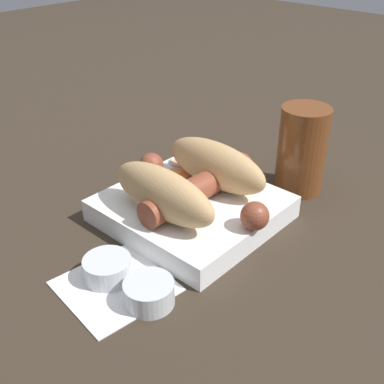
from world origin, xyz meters
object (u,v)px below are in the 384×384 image
object	(u,v)px
food_tray	(192,209)
drink_glass	(302,150)
condiment_cup_near	(108,270)
sausage	(199,188)
condiment_cup_far	(149,294)
bread_roll	(191,178)

from	to	relation	value
food_tray	drink_glass	distance (m)	0.18
food_tray	condiment_cup_near	bearing A→B (deg)	94.31
food_tray	drink_glass	world-z (taller)	drink_glass
sausage	condiment_cup_far	distance (m)	0.17
food_tray	drink_glass	bearing A→B (deg)	-110.69
bread_roll	condiment_cup_far	size ratio (longest dim) A/B	3.04
sausage	condiment_cup_near	bearing A→B (deg)	91.31
food_tray	bread_roll	world-z (taller)	bread_roll
condiment_cup_far	drink_glass	xyz separation A→B (m)	(0.01, -0.31, 0.05)
food_tray	bread_roll	xyz separation A→B (m)	(-0.00, 0.00, 0.05)
drink_glass	bread_roll	bearing A→B (deg)	69.62
bread_roll	condiment_cup_near	size ratio (longest dim) A/B	3.04
sausage	food_tray	bearing A→B (deg)	34.55
bread_roll	sausage	xyz separation A→B (m)	(-0.01, -0.01, -0.01)
sausage	condiment_cup_far	bearing A→B (deg)	113.24
bread_roll	food_tray	bearing A→B (deg)	-86.82
bread_roll	condiment_cup_far	world-z (taller)	bread_roll
food_tray	sausage	size ratio (longest dim) A/B	0.95
condiment_cup_near	food_tray	bearing A→B (deg)	-85.69
bread_roll	drink_glass	distance (m)	0.17
condiment_cup_near	drink_glass	bearing A→B (deg)	-99.04
sausage	drink_glass	bearing A→B (deg)	-108.82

